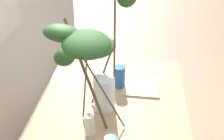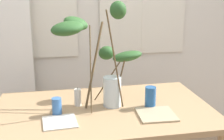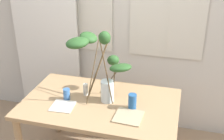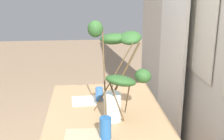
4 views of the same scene
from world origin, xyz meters
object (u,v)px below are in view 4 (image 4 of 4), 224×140
object	(u,v)px
dining_table	(107,128)
plate_square_right	(83,138)
plate_square_left	(84,101)
vase_with_branches	(118,66)
drinking_glass_blue_right	(105,128)
pillar_candle	(116,100)
drinking_glass_blue_left	(99,94)

from	to	relation	value
dining_table	plate_square_right	bearing A→B (deg)	-29.55
plate_square_left	dining_table	bearing A→B (deg)	28.23
plate_square_right	vase_with_branches	bearing A→B (deg)	141.56
vase_with_branches	drinking_glass_blue_right	distance (m)	0.47
dining_table	plate_square_right	distance (m)	0.37
drinking_glass_blue_right	dining_table	bearing A→B (deg)	174.44
pillar_candle	vase_with_branches	bearing A→B (deg)	0.24
drinking_glass_blue_left	drinking_glass_blue_right	distance (m)	0.63
plate_square_left	pillar_candle	world-z (taller)	pillar_candle
vase_with_branches	dining_table	bearing A→B (deg)	-74.75
drinking_glass_blue_right	pillar_candle	distance (m)	0.50
drinking_glass_blue_right	drinking_glass_blue_left	bearing A→B (deg)	-179.39
plate_square_right	pillar_candle	xyz separation A→B (m)	(-0.48, 0.26, 0.05)
drinking_glass_blue_left	vase_with_branches	bearing A→B (deg)	23.11
drinking_glass_blue_right	plate_square_right	xyz separation A→B (m)	(-0.00, -0.14, -0.07)
vase_with_branches	plate_square_left	bearing A→B (deg)	-138.10
drinking_glass_blue_left	plate_square_right	world-z (taller)	drinking_glass_blue_left
dining_table	pillar_candle	bearing A→B (deg)	153.02
drinking_glass_blue_left	plate_square_left	world-z (taller)	drinking_glass_blue_left
drinking_glass_blue_left	drinking_glass_blue_right	bearing A→B (deg)	0.61
vase_with_branches	plate_square_left	distance (m)	0.54
plate_square_left	pillar_candle	size ratio (longest dim) A/B	1.53
plate_square_left	drinking_glass_blue_right	bearing A→B (deg)	12.28
drinking_glass_blue_left	pillar_candle	bearing A→B (deg)	40.67
plate_square_left	plate_square_right	bearing A→B (deg)	-0.86
plate_square_right	pillar_candle	distance (m)	0.55
dining_table	drinking_glass_blue_left	size ratio (longest dim) A/B	12.99
vase_with_branches	drinking_glass_blue_left	distance (m)	0.46
dining_table	drinking_glass_blue_right	xyz separation A→B (m)	(0.31, -0.03, 0.17)
vase_with_branches	plate_square_right	xyz separation A→B (m)	(0.33, -0.26, -0.37)
vase_with_branches	plate_square_right	size ratio (longest dim) A/B	3.09
drinking_glass_blue_right	pillar_candle	size ratio (longest dim) A/B	1.08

